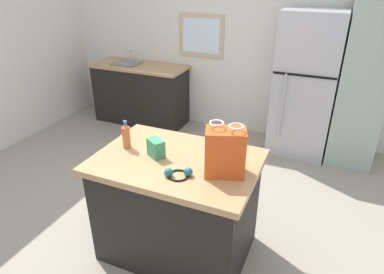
% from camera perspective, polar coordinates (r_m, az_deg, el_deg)
% --- Properties ---
extents(ground, '(6.59, 6.59, 0.00)m').
position_cam_1_polar(ground, '(3.39, -4.82, -13.99)').
color(ground, '#9E9384').
extents(back_wall, '(5.49, 0.13, 2.75)m').
position_cam_1_polar(back_wall, '(4.89, 8.21, 16.57)').
color(back_wall, silver).
rests_on(back_wall, ground).
extents(kitchen_island, '(1.25, 0.87, 0.90)m').
position_cam_1_polar(kitchen_island, '(2.82, -2.47, -11.61)').
color(kitchen_island, black).
rests_on(kitchen_island, ground).
extents(refrigerator, '(0.72, 0.67, 1.80)m').
position_cam_1_polar(refrigerator, '(4.46, 18.54, 8.19)').
color(refrigerator, '#B7B7BC').
rests_on(refrigerator, ground).
extents(tall_cabinet, '(0.53, 0.59, 2.27)m').
position_cam_1_polar(tall_cabinet, '(4.40, 27.37, 9.60)').
color(tall_cabinet, '#9EB2A8').
rests_on(tall_cabinet, ground).
extents(sink_counter, '(1.45, 0.60, 1.10)m').
position_cam_1_polar(sink_counter, '(5.37, -8.71, 7.36)').
color(sink_counter, black).
rests_on(sink_counter, ground).
extents(shopping_bag, '(0.32, 0.26, 0.38)m').
position_cam_1_polar(shopping_bag, '(2.32, 5.60, -2.54)').
color(shopping_bag, '#DB511E').
rests_on(shopping_bag, kitchen_island).
extents(small_box, '(0.16, 0.15, 0.14)m').
position_cam_1_polar(small_box, '(2.58, -6.11, -1.89)').
color(small_box, '#388E66').
rests_on(small_box, kitchen_island).
extents(bottle, '(0.06, 0.06, 0.24)m').
position_cam_1_polar(bottle, '(2.73, -11.08, 0.21)').
color(bottle, '#C66633').
rests_on(bottle, kitchen_island).
extents(ear_defenders, '(0.20, 0.20, 0.06)m').
position_cam_1_polar(ear_defenders, '(2.35, -2.32, -6.18)').
color(ear_defenders, black).
rests_on(ear_defenders, kitchen_island).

